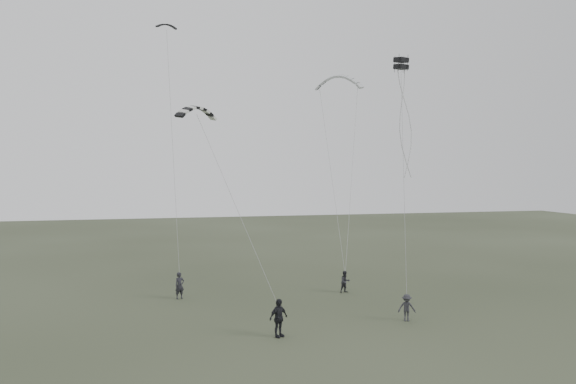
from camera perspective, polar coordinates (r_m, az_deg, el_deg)
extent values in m
plane|color=#313825|center=(31.98, 1.32, -13.11)|extent=(140.00, 140.00, 0.00)
imported|color=black|center=(37.98, -10.95, -9.32)|extent=(0.75, 0.63, 1.75)
imported|color=#25242A|center=(39.36, 5.83, -9.06)|extent=(0.84, 0.72, 1.50)
imported|color=black|center=(29.13, -0.97, -12.67)|extent=(1.23, 0.97, 1.95)
imported|color=#2A2A2F|center=(32.75, 11.97, -11.42)|extent=(1.10, 0.81, 1.51)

